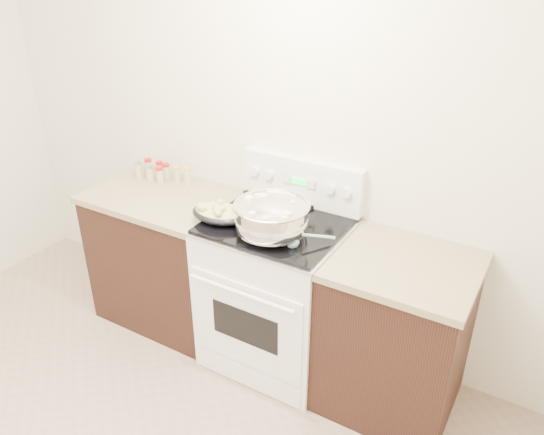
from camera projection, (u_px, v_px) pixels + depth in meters
The scene contains 9 objects.
counter_left at pixel (170, 256), 3.54m from camera, with size 0.93×0.67×0.92m.
counter_right at pixel (395, 334), 2.84m from camera, with size 0.73×0.67×0.92m.
kitchen_range at pixel (277, 290), 3.15m from camera, with size 0.78×0.73×1.22m.
mixing_bowl at pixel (272, 219), 2.78m from camera, with size 0.44×0.44×0.24m.
roasting_pan at pixel (219, 213), 2.94m from camera, with size 0.34×0.25×0.11m.
baking_sheet at pixel (282, 197), 3.20m from camera, with size 0.50×0.43×0.06m.
wooden_spoon at pixel (251, 222), 2.92m from camera, with size 0.18×0.20×0.04m.
blue_ladle at pixel (295, 241), 2.70m from camera, with size 0.21×0.19×0.09m.
spice_jars at pixel (160, 171), 3.51m from camera, with size 0.38×0.15×0.12m.
Camera 1 is at (1.64, -0.82, 2.33)m, focal length 35.00 mm.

